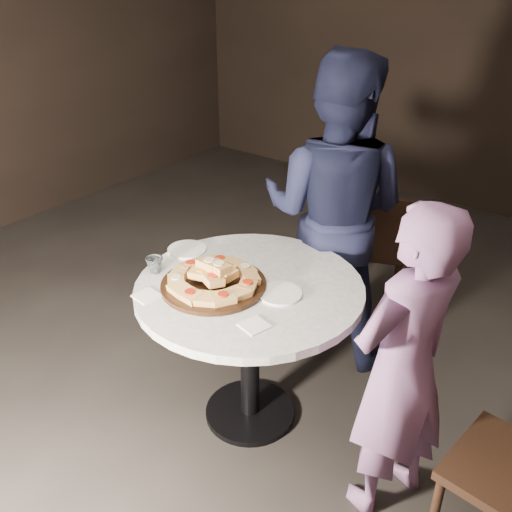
{
  "coord_description": "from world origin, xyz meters",
  "views": [
    {
      "loc": [
        1.54,
        -1.66,
        2.17
      ],
      "look_at": [
        0.15,
        0.15,
        0.93
      ],
      "focal_mm": 40.0,
      "sensor_mm": 36.0,
      "label": 1
    }
  ],
  "objects_px": {
    "focaccia_pile": "(214,276)",
    "table": "(250,311)",
    "diner_navy": "(334,213)",
    "chair_far": "(375,243)",
    "diner_teal": "(402,369)",
    "water_glass": "(155,265)",
    "serving_board": "(214,285)"
  },
  "relations": [
    {
      "from": "focaccia_pile",
      "to": "table",
      "type": "bearing_deg",
      "value": 43.61
    },
    {
      "from": "table",
      "to": "diner_navy",
      "type": "height_order",
      "value": "diner_navy"
    },
    {
      "from": "chair_far",
      "to": "diner_teal",
      "type": "xyz_separation_m",
      "value": [
        0.77,
        -1.31,
        0.22
      ]
    },
    {
      "from": "water_glass",
      "to": "diner_navy",
      "type": "distance_m",
      "value": 1.05
    },
    {
      "from": "serving_board",
      "to": "diner_navy",
      "type": "relative_size",
      "value": 0.28
    },
    {
      "from": "diner_navy",
      "to": "chair_far",
      "type": "bearing_deg",
      "value": -107.31
    },
    {
      "from": "serving_board",
      "to": "focaccia_pile",
      "type": "relative_size",
      "value": 1.11
    },
    {
      "from": "table",
      "to": "diner_navy",
      "type": "xyz_separation_m",
      "value": [
        -0.02,
        0.79,
        0.23
      ]
    },
    {
      "from": "focaccia_pile",
      "to": "chair_far",
      "type": "xyz_separation_m",
      "value": [
        0.13,
        1.4,
        -0.36
      ]
    },
    {
      "from": "serving_board",
      "to": "water_glass",
      "type": "bearing_deg",
      "value": -167.68
    },
    {
      "from": "water_glass",
      "to": "chair_far",
      "type": "bearing_deg",
      "value": 73.29
    },
    {
      "from": "serving_board",
      "to": "diner_teal",
      "type": "distance_m",
      "value": 0.91
    },
    {
      "from": "focaccia_pile",
      "to": "diner_teal",
      "type": "bearing_deg",
      "value": 5.73
    },
    {
      "from": "focaccia_pile",
      "to": "water_glass",
      "type": "xyz_separation_m",
      "value": [
        -0.31,
        -0.07,
        -0.02
      ]
    },
    {
      "from": "focaccia_pile",
      "to": "chair_far",
      "type": "height_order",
      "value": "focaccia_pile"
    },
    {
      "from": "table",
      "to": "diner_teal",
      "type": "relative_size",
      "value": 0.96
    },
    {
      "from": "focaccia_pile",
      "to": "diner_teal",
      "type": "distance_m",
      "value": 0.91
    },
    {
      "from": "table",
      "to": "diner_navy",
      "type": "relative_size",
      "value": 0.78
    },
    {
      "from": "serving_board",
      "to": "diner_teal",
      "type": "bearing_deg",
      "value": 5.88
    },
    {
      "from": "serving_board",
      "to": "diner_navy",
      "type": "height_order",
      "value": "diner_navy"
    },
    {
      "from": "chair_far",
      "to": "table",
      "type": "bearing_deg",
      "value": 65.78
    },
    {
      "from": "table",
      "to": "water_glass",
      "type": "bearing_deg",
      "value": -157.1
    },
    {
      "from": "water_glass",
      "to": "serving_board",
      "type": "bearing_deg",
      "value": 12.32
    },
    {
      "from": "table",
      "to": "water_glass",
      "type": "xyz_separation_m",
      "value": [
        -0.43,
        -0.18,
        0.19
      ]
    },
    {
      "from": "water_glass",
      "to": "diner_teal",
      "type": "bearing_deg",
      "value": 7.56
    },
    {
      "from": "serving_board",
      "to": "water_glass",
      "type": "distance_m",
      "value": 0.32
    },
    {
      "from": "serving_board",
      "to": "water_glass",
      "type": "height_order",
      "value": "water_glass"
    },
    {
      "from": "serving_board",
      "to": "diner_teal",
      "type": "xyz_separation_m",
      "value": [
        0.9,
        0.09,
        -0.1
      ]
    },
    {
      "from": "water_glass",
      "to": "diner_navy",
      "type": "xyz_separation_m",
      "value": [
        0.41,
        0.97,
        0.04
      ]
    },
    {
      "from": "diner_navy",
      "to": "focaccia_pile",
      "type": "bearing_deg",
      "value": 70.89
    },
    {
      "from": "serving_board",
      "to": "focaccia_pile",
      "type": "height_order",
      "value": "focaccia_pile"
    },
    {
      "from": "focaccia_pile",
      "to": "diner_teal",
      "type": "height_order",
      "value": "diner_teal"
    }
  ]
}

